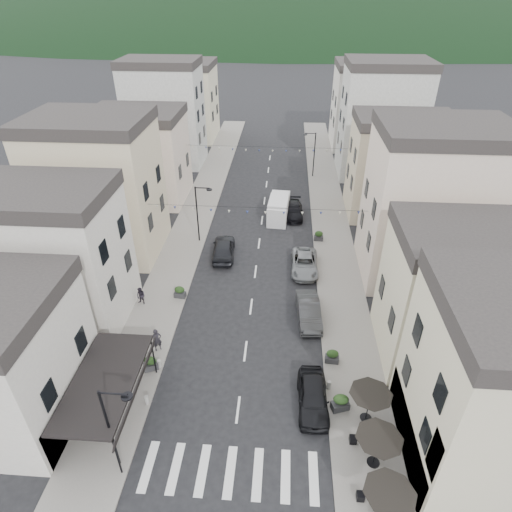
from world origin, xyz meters
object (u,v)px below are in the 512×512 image
at_px(parked_car_b, 309,311).
at_px(parked_car_e, 224,248).
at_px(parked_car_c, 304,263).
at_px(parked_car_d, 294,210).
at_px(pedestrian_a, 157,340).
at_px(pedestrian_b, 141,296).
at_px(parked_car_a, 313,397).
at_px(delivery_van, 279,208).

relative_size(parked_car_b, parked_car_e, 0.94).
relative_size(parked_car_c, parked_car_d, 1.06).
height_order(parked_car_e, pedestrian_a, pedestrian_a).
height_order(parked_car_c, pedestrian_b, pedestrian_b).
height_order(parked_car_c, parked_car_d, parked_car_c).
distance_m(parked_car_a, parked_car_b, 8.16).
height_order(pedestrian_a, pedestrian_b, pedestrian_a).
bearing_deg(pedestrian_a, parked_car_c, 15.43).
xyz_separation_m(parked_car_c, parked_car_e, (-7.68, 1.81, 0.15)).
distance_m(parked_car_c, pedestrian_a, 15.32).
height_order(parked_car_a, parked_car_e, parked_car_e).
bearing_deg(parked_car_a, pedestrian_a, 158.63).
xyz_separation_m(parked_car_e, pedestrian_a, (-2.98, -12.81, 0.17)).
bearing_deg(parked_car_e, parked_car_c, 162.54).
bearing_deg(parked_car_b, parked_car_e, 127.59).
distance_m(parked_car_a, parked_car_c, 14.93).
distance_m(parked_car_b, pedestrian_b, 13.54).
distance_m(parked_car_c, delivery_van, 10.40).
bearing_deg(parked_car_b, parked_car_a, -94.81).
xyz_separation_m(parked_car_a, delivery_van, (-2.81, 24.98, 0.44)).
relative_size(parked_car_d, delivery_van, 0.90).
bearing_deg(parked_car_d, parked_car_a, -88.64).
bearing_deg(pedestrian_b, parked_car_c, 41.56).
bearing_deg(pedestrian_b, parked_car_a, -16.09).
height_order(parked_car_b, pedestrian_b, pedestrian_b).
bearing_deg(parked_car_c, parked_car_a, -89.36).
bearing_deg(delivery_van, parked_car_d, 24.03).
distance_m(parked_car_b, delivery_van, 17.06).
xyz_separation_m(parked_car_a, parked_car_d, (-1.11, 25.59, -0.09)).
height_order(parked_car_a, pedestrian_a, pedestrian_a).
xyz_separation_m(parked_car_d, delivery_van, (-1.70, -0.61, 0.53)).
bearing_deg(pedestrian_a, parked_car_a, -50.45).
xyz_separation_m(parked_car_c, parked_car_d, (-0.95, 10.66, -0.01)).
bearing_deg(parked_car_c, pedestrian_a, -134.07).
distance_m(parked_car_d, pedestrian_a, 23.74).
bearing_deg(parked_car_b, delivery_van, 94.67).
bearing_deg(parked_car_a, parked_car_d, 91.09).
bearing_deg(parked_car_b, pedestrian_a, -163.47).
height_order(parked_car_e, pedestrian_b, parked_car_e).
bearing_deg(parked_car_a, pedestrian_b, 145.16).
height_order(parked_car_b, pedestrian_a, pedestrian_a).
xyz_separation_m(parked_car_b, pedestrian_a, (-10.82, -4.23, 0.24)).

